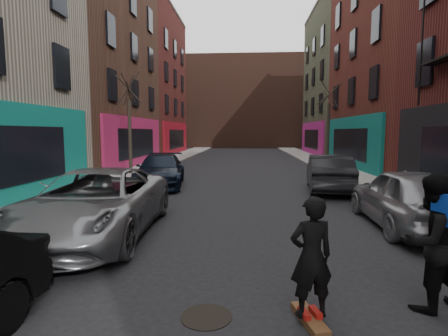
# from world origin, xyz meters

# --- Properties ---
(sidewalk_left) EXTENTS (2.50, 84.00, 0.13)m
(sidewalk_left) POSITION_xyz_m (-6.25, 30.00, 0.07)
(sidewalk_left) COLOR gray
(sidewalk_left) RESTS_ON ground
(sidewalk_right) EXTENTS (2.50, 84.00, 0.13)m
(sidewalk_right) POSITION_xyz_m (6.25, 30.00, 0.07)
(sidewalk_right) COLOR gray
(sidewalk_right) RESTS_ON ground
(building_far) EXTENTS (40.00, 10.00, 14.00)m
(building_far) POSITION_xyz_m (0.00, 56.00, 7.00)
(building_far) COLOR #47281E
(building_far) RESTS_ON ground
(tree_left_far) EXTENTS (2.00, 2.00, 6.50)m
(tree_left_far) POSITION_xyz_m (-6.20, 18.00, 3.38)
(tree_left_far) COLOR black
(tree_left_far) RESTS_ON sidewalk_left
(tree_right_far) EXTENTS (2.00, 2.00, 6.80)m
(tree_right_far) POSITION_xyz_m (6.20, 24.00, 3.53)
(tree_right_far) COLOR black
(tree_right_far) RESTS_ON sidewalk_right
(parked_left_far) EXTENTS (2.93, 5.88, 1.60)m
(parked_left_far) POSITION_xyz_m (-3.20, 6.59, 0.80)
(parked_left_far) COLOR gray
(parked_left_far) RESTS_ON ground
(parked_left_end) EXTENTS (2.70, 5.25, 1.46)m
(parked_left_end) POSITION_xyz_m (-3.54, 14.32, 0.73)
(parked_left_end) COLOR black
(parked_left_end) RESTS_ON ground
(parked_right_far) EXTENTS (2.04, 4.78, 1.61)m
(parked_right_far) POSITION_xyz_m (4.60, 7.76, 0.80)
(parked_right_far) COLOR gray
(parked_right_far) RESTS_ON ground
(parked_right_end) EXTENTS (2.21, 4.86, 1.55)m
(parked_right_end) POSITION_xyz_m (3.88, 13.46, 0.77)
(parked_right_end) COLOR black
(parked_right_end) RESTS_ON ground
(skateboard) EXTENTS (0.41, 0.83, 0.10)m
(skateboard) POSITION_xyz_m (1.26, 2.98, 0.05)
(skateboard) COLOR brown
(skateboard) RESTS_ON ground
(skateboarder) EXTENTS (0.66, 0.51, 1.60)m
(skateboarder) POSITION_xyz_m (1.26, 2.98, 0.90)
(skateboarder) COLOR black
(skateboarder) RESTS_ON skateboard
(pedestrian) EXTENTS (1.12, 1.00, 1.93)m
(pedestrian) POSITION_xyz_m (3.00, 3.48, 0.97)
(pedestrian) COLOR black
(pedestrian) RESTS_ON ground
(manhole) EXTENTS (0.90, 0.90, 0.01)m
(manhole) POSITION_xyz_m (-0.11, 3.03, 0.01)
(manhole) COLOR black
(manhole) RESTS_ON ground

